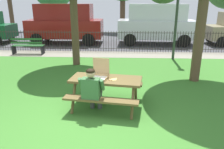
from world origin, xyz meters
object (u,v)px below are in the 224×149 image
at_px(adult_at_table, 92,89).
at_px(lamp_post_walkway, 178,1).
at_px(pizza_box_open, 100,73).
at_px(parked_car_left, 65,23).
at_px(picnic_table_foreground, 106,85).
at_px(parked_car_center, 156,23).
at_px(pizza_slice_on_table, 113,79).
at_px(park_bench_left, 28,46).

height_order(adult_at_table, lamp_post_walkway, lamp_post_walkway).
relative_size(pizza_box_open, parked_car_left, 0.12).
height_order(picnic_table_foreground, parked_car_center, parked_car_center).
height_order(picnic_table_foreground, lamp_post_walkway, lamp_post_walkway).
relative_size(pizza_box_open, pizza_slice_on_table, 2.10).
height_order(park_bench_left, parked_car_center, parked_car_center).
bearing_deg(picnic_table_foreground, park_bench_left, 127.75).
relative_size(park_bench_left, lamp_post_walkway, 0.37).
distance_m(pizza_box_open, adult_at_table, 0.58).
xyz_separation_m(pizza_box_open, adult_at_table, (-0.13, -0.52, -0.23)).
bearing_deg(picnic_table_foreground, pizza_slice_on_table, -25.52).
distance_m(pizza_box_open, lamp_post_walkway, 6.09).
xyz_separation_m(pizza_slice_on_table, park_bench_left, (-4.67, 5.87, -0.36)).
height_order(pizza_box_open, parked_car_left, parked_car_left).
height_order(lamp_post_walkway, parked_car_left, lamp_post_walkway).
bearing_deg(parked_car_left, parked_car_center, -0.00).
distance_m(pizza_box_open, parked_car_left, 9.46).
bearing_deg(lamp_post_walkway, picnic_table_foreground, -118.92).
distance_m(pizza_slice_on_table, lamp_post_walkway, 6.08).
distance_m(pizza_slice_on_table, parked_car_center, 9.38).
bearing_deg(parked_car_left, lamp_post_walkway, -32.79).
height_order(adult_at_table, park_bench_left, adult_at_table).
relative_size(adult_at_table, parked_car_left, 0.25).
height_order(picnic_table_foreground, pizza_slice_on_table, pizza_slice_on_table).
distance_m(park_bench_left, lamp_post_walkway, 7.65).
height_order(pizza_slice_on_table, parked_car_center, parked_car_center).
xyz_separation_m(adult_at_table, parked_car_center, (2.79, 9.45, 0.65)).
bearing_deg(pizza_box_open, parked_car_center, 73.43).
xyz_separation_m(picnic_table_foreground, parked_car_center, (2.49, 8.99, 0.71)).
relative_size(picnic_table_foreground, park_bench_left, 1.24).
bearing_deg(park_bench_left, lamp_post_walkway, -5.58).
height_order(park_bench_left, parked_car_left, parked_car_left).
relative_size(pizza_box_open, adult_at_table, 0.46).
distance_m(picnic_table_foreground, adult_at_table, 0.55).
relative_size(park_bench_left, parked_car_center, 0.33).
xyz_separation_m(picnic_table_foreground, pizza_slice_on_table, (0.18, -0.09, 0.18)).
height_order(adult_at_table, parked_car_left, parked_car_left).
bearing_deg(parked_car_center, picnic_table_foreground, -105.51).
bearing_deg(parked_car_center, pizza_box_open, -106.57).
distance_m(pizza_box_open, park_bench_left, 7.19).
height_order(picnic_table_foreground, adult_at_table, adult_at_table).
bearing_deg(lamp_post_walkway, parked_car_left, 147.21).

